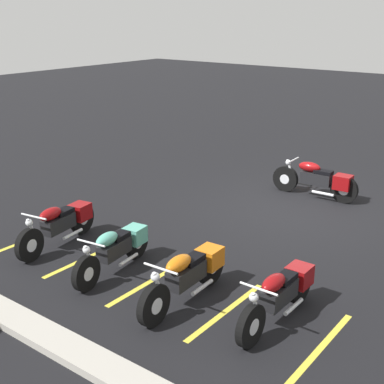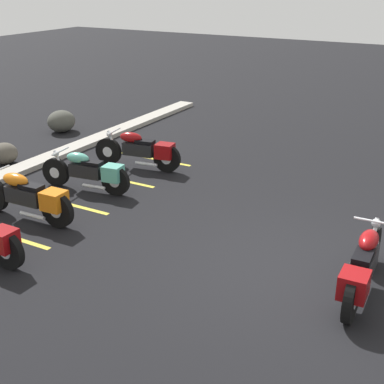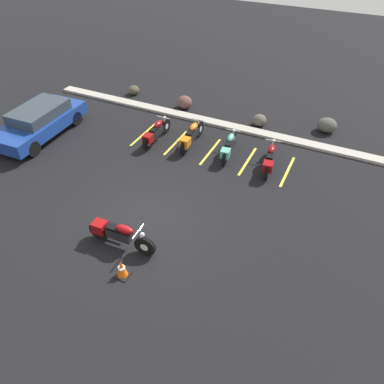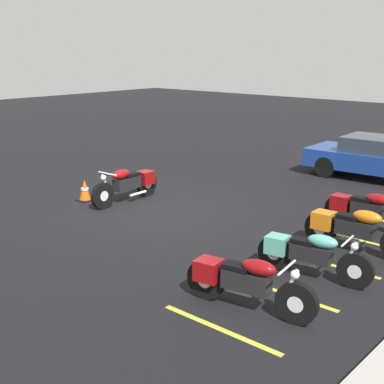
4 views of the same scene
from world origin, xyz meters
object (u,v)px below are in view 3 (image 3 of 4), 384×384
at_px(parked_bike_2, 229,147).
at_px(parked_bike_3, 270,159).
at_px(motorcycle_maroon_featured, 118,234).
at_px(traffic_cone, 122,269).
at_px(parked_bike_0, 156,133).
at_px(car_blue, 39,121).
at_px(landscape_rock_0, 259,120).
at_px(parked_bike_1, 191,136).
at_px(landscape_rock_2, 327,125).
at_px(landscape_rock_3, 134,90).
at_px(landscape_rock_1, 185,102).

distance_m(parked_bike_2, parked_bike_3, 1.72).
height_order(motorcycle_maroon_featured, traffic_cone, motorcycle_maroon_featured).
height_order(parked_bike_0, car_blue, car_blue).
relative_size(parked_bike_0, landscape_rock_0, 3.39).
distance_m(parked_bike_1, landscape_rock_2, 6.09).
xyz_separation_m(landscape_rock_3, traffic_cone, (6.04, -10.12, 0.03)).
bearing_deg(landscape_rock_2, landscape_rock_1, -174.12).
relative_size(parked_bike_3, landscape_rock_1, 2.91).
bearing_deg(traffic_cone, car_blue, 146.58).
bearing_deg(parked_bike_1, landscape_rock_2, -55.56).
bearing_deg(parked_bike_3, landscape_rock_1, 49.82).
height_order(landscape_rock_2, landscape_rock_3, landscape_rock_2).
bearing_deg(car_blue, parked_bike_2, 101.85).
relative_size(parked_bike_0, parked_bike_2, 1.03).
bearing_deg(landscape_rock_1, traffic_cone, -73.27).
height_order(motorcycle_maroon_featured, parked_bike_2, motorcycle_maroon_featured).
bearing_deg(parked_bike_0, car_blue, 109.24).
distance_m(landscape_rock_3, traffic_cone, 11.79).
relative_size(landscape_rock_0, landscape_rock_2, 0.76).
distance_m(motorcycle_maroon_featured, landscape_rock_1, 9.22).
relative_size(landscape_rock_1, landscape_rock_3, 1.34).
height_order(parked_bike_1, landscape_rock_1, parked_bike_1).
bearing_deg(parked_bike_0, landscape_rock_1, 5.49).
xyz_separation_m(parked_bike_0, parked_bike_1, (1.47, 0.38, 0.02)).
distance_m(motorcycle_maroon_featured, parked_bike_0, 5.93).
relative_size(motorcycle_maroon_featured, landscape_rock_0, 3.55).
bearing_deg(landscape_rock_0, parked_bike_3, -66.21).
xyz_separation_m(landscape_rock_2, traffic_cone, (-3.69, -10.55, -0.05)).
xyz_separation_m(motorcycle_maroon_featured, landscape_rock_2, (4.41, 9.63, -0.16)).
distance_m(car_blue, landscape_rock_1, 6.68).
height_order(parked_bike_0, parked_bike_2, parked_bike_0).
bearing_deg(traffic_cone, parked_bike_2, 85.91).
bearing_deg(traffic_cone, parked_bike_1, 99.76).
bearing_deg(landscape_rock_2, traffic_cone, -109.27).
height_order(parked_bike_3, landscape_rock_3, parked_bike_3).
bearing_deg(parked_bike_1, traffic_cone, -172.52).
height_order(parked_bike_3, car_blue, car_blue).
xyz_separation_m(parked_bike_1, parked_bike_2, (1.68, -0.04, -0.03)).
bearing_deg(landscape_rock_3, parked_bike_2, -26.49).
height_order(parked_bike_2, parked_bike_3, parked_bike_3).
height_order(parked_bike_1, landscape_rock_2, parked_bike_1).
distance_m(parked_bike_0, landscape_rock_2, 7.52).
relative_size(landscape_rock_0, landscape_rock_3, 1.14).
xyz_separation_m(motorcycle_maroon_featured, parked_bike_1, (-0.46, 5.99, -0.00)).
bearing_deg(parked_bike_2, parked_bike_3, -102.69).
bearing_deg(landscape_rock_3, parked_bike_0, -46.74).
bearing_deg(parked_bike_2, parked_bike_1, 80.89).
relative_size(parked_bike_0, landscape_rock_3, 3.85).
bearing_deg(motorcycle_maroon_featured, parked_bike_2, 76.38).
bearing_deg(landscape_rock_0, landscape_rock_2, 14.99).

